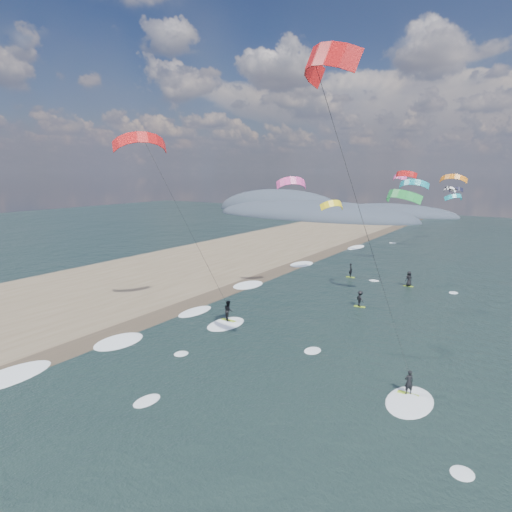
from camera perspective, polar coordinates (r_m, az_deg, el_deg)
The scene contains 9 objects.
ground at distance 26.01m, azimuth -13.75°, elevation -20.05°, with size 260.00×260.00×0.00m, color black.
sand_strip at distance 49.52m, azimuth -24.28°, elevation -5.46°, with size 26.00×240.00×0.00m, color brown.
wet_sand_strip at distance 40.22m, azimuth -14.97°, elevation -8.58°, with size 3.00×240.00×0.00m, color #382D23.
coastal_hills at distance 137.85m, azimuth 6.92°, elevation 5.58°, with size 80.00×41.00×15.00m.
kitesurfer_near_a at distance 22.01m, azimuth 10.94°, elevation 14.12°, with size 7.60×9.17×19.42m.
kitesurfer_near_b at distance 35.48m, azimuth -11.33°, elevation 7.73°, with size 6.94×9.50×16.80m.
far_kitesurfers at distance 50.08m, azimuth 15.78°, elevation -3.65°, with size 8.47×12.09×1.82m.
bg_kite_field at distance 69.78m, azimuth 20.96°, elevation 8.76°, with size 14.59×67.07×5.52m.
shoreline_surf at distance 42.52m, azimuth -9.06°, elevation -7.25°, with size 2.40×79.40×0.11m.
Camera 1 is at (16.76, -14.73, 13.37)m, focal length 30.00 mm.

